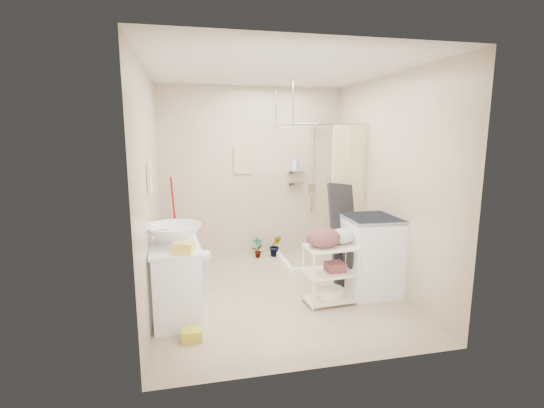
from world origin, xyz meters
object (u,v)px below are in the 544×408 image
(vanity, at_px, (176,280))
(washing_machine, at_px, (372,254))
(toilet, at_px, (187,258))
(laundry_rack, at_px, (331,269))

(vanity, xyz_separation_m, washing_machine, (2.30, 0.15, 0.07))
(toilet, xyz_separation_m, washing_machine, (2.18, -0.79, 0.14))
(washing_machine, distance_m, laundry_rack, 0.64)
(washing_machine, bearing_deg, laundry_rack, -159.47)
(vanity, bearing_deg, laundry_rack, -5.38)
(toilet, height_order, washing_machine, washing_machine)
(vanity, xyz_separation_m, laundry_rack, (1.70, -0.05, 0.01))
(toilet, bearing_deg, washing_machine, -112.36)
(washing_machine, relative_size, laundry_rack, 1.16)
(toilet, bearing_deg, vanity, 170.37)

